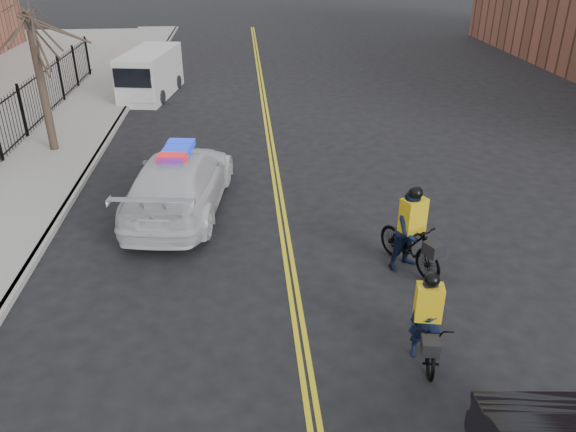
% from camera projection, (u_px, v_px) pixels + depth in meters
% --- Properties ---
extents(ground, '(120.00, 120.00, 0.00)m').
position_uv_depth(ground, '(297.00, 316.00, 11.40)').
color(ground, black).
rests_on(ground, ground).
extents(center_line_left, '(0.10, 60.00, 0.01)m').
position_uv_depth(center_line_left, '(272.00, 168.00, 18.49)').
color(center_line_left, yellow).
rests_on(center_line_left, ground).
extents(center_line_right, '(0.10, 60.00, 0.01)m').
position_uv_depth(center_line_right, '(277.00, 167.00, 18.50)').
color(center_line_right, yellow).
rests_on(center_line_right, ground).
extents(sidewalk, '(3.00, 60.00, 0.15)m').
position_uv_depth(sidewalk, '(40.00, 173.00, 17.92)').
color(sidewalk, '#989590').
rests_on(sidewalk, ground).
extents(curb, '(0.20, 60.00, 0.15)m').
position_uv_depth(curb, '(88.00, 171.00, 18.03)').
color(curb, '#989590').
rests_on(curb, ground).
extents(street_tree, '(3.20, 3.20, 4.80)m').
position_uv_depth(street_tree, '(35.00, 50.00, 18.12)').
color(street_tree, '#32251D').
rests_on(street_tree, sidewalk).
extents(police_cruiser, '(3.05, 5.99, 1.82)m').
position_uv_depth(police_cruiser, '(180.00, 182.00, 15.37)').
color(police_cruiser, white).
rests_on(police_cruiser, ground).
extents(cargo_van, '(2.55, 5.12, 2.05)m').
position_uv_depth(cargo_van, '(150.00, 75.00, 26.00)').
color(cargo_van, silver).
rests_on(cargo_van, ground).
extents(cyclist_near, '(0.95, 1.90, 1.78)m').
position_uv_depth(cyclist_near, '(425.00, 328.00, 10.07)').
color(cyclist_near, black).
rests_on(cyclist_near, ground).
extents(cyclist_far, '(1.39, 2.08, 2.05)m').
position_uv_depth(cyclist_far, '(411.00, 237.00, 12.68)').
color(cyclist_far, black).
rests_on(cyclist_far, ground).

